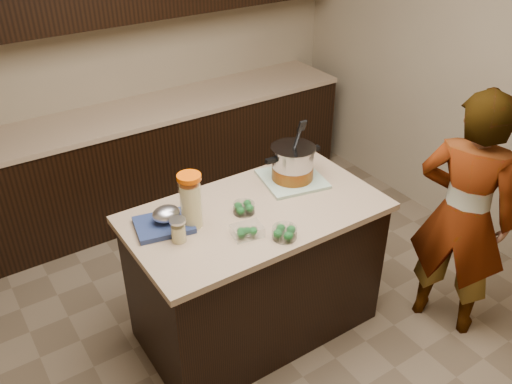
# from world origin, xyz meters

# --- Properties ---
(ground_plane) EXTENTS (4.00, 4.00, 0.00)m
(ground_plane) POSITION_xyz_m (0.00, 0.00, 0.00)
(ground_plane) COLOR brown
(ground_plane) RESTS_ON ground
(room_shell) EXTENTS (4.04, 4.04, 2.72)m
(room_shell) POSITION_xyz_m (0.00, 0.00, 1.71)
(room_shell) COLOR tan
(room_shell) RESTS_ON ground
(back_cabinets) EXTENTS (3.60, 0.63, 2.33)m
(back_cabinets) POSITION_xyz_m (0.00, 1.74, 0.94)
(back_cabinets) COLOR black
(back_cabinets) RESTS_ON ground
(island) EXTENTS (1.46, 0.81, 0.90)m
(island) POSITION_xyz_m (0.00, 0.00, 0.45)
(island) COLOR black
(island) RESTS_ON ground
(dish_towel) EXTENTS (0.42, 0.42, 0.02)m
(dish_towel) POSITION_xyz_m (0.37, 0.15, 0.91)
(dish_towel) COLOR #608E6A
(dish_towel) RESTS_ON island
(stock_pot) EXTENTS (0.38, 0.29, 0.38)m
(stock_pot) POSITION_xyz_m (0.37, 0.15, 1.01)
(stock_pot) COLOR #B7B7BC
(stock_pot) RESTS_ON dish_towel
(lemonade_pitcher) EXTENTS (0.17, 0.17, 0.31)m
(lemonade_pitcher) POSITION_xyz_m (-0.37, 0.07, 1.04)
(lemonade_pitcher) COLOR #D5C482
(lemonade_pitcher) RESTS_ON island
(mason_jar) EXTENTS (0.10, 0.10, 0.14)m
(mason_jar) POSITION_xyz_m (-0.49, -0.02, 0.96)
(mason_jar) COLOR #D5C482
(mason_jar) RESTS_ON island
(broccoli_tub_left) EXTENTS (0.14, 0.14, 0.06)m
(broccoli_tub_left) POSITION_xyz_m (-0.07, 0.02, 0.93)
(broccoli_tub_left) COLOR silver
(broccoli_tub_left) RESTS_ON island
(broccoli_tub_right) EXTENTS (0.17, 0.17, 0.06)m
(broccoli_tub_right) POSITION_xyz_m (-0.02, -0.30, 0.93)
(broccoli_tub_right) COLOR silver
(broccoli_tub_right) RESTS_ON island
(broccoli_tub_rect) EXTENTS (0.17, 0.14, 0.06)m
(broccoli_tub_rect) POSITION_xyz_m (-0.17, -0.17, 0.93)
(broccoli_tub_rect) COLOR silver
(broccoli_tub_rect) RESTS_ON island
(blue_tray) EXTENTS (0.34, 0.30, 0.11)m
(blue_tray) POSITION_xyz_m (-0.50, 0.13, 0.94)
(blue_tray) COLOR navy
(blue_tray) RESTS_ON island
(person) EXTENTS (0.58, 0.69, 1.60)m
(person) POSITION_xyz_m (1.06, -0.60, 0.80)
(person) COLOR gray
(person) RESTS_ON ground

